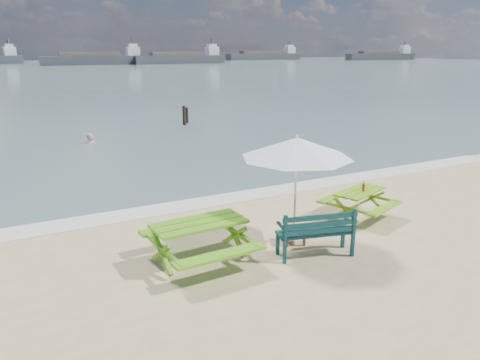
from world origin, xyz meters
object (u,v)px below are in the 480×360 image
picnic_table_right (359,204)px  side_table (294,236)px  swimmer (91,152)px  beer_bottle (363,188)px  picnic_table_left (200,243)px  park_bench (315,241)px  patio_umbrella (297,148)px

picnic_table_right → side_table: 2.41m
swimmer → beer_bottle: bearing=-72.3°
picnic_table_left → picnic_table_right: size_ratio=1.05×
picnic_table_left → swimmer: 13.26m
picnic_table_right → beer_bottle: 0.45m
beer_bottle → swimmer: 13.47m
beer_bottle → swimmer: size_ratio=0.15×
picnic_table_right → beer_bottle: bearing=-77.7°
swimmer → park_bench: bearing=-82.8°
park_bench → beer_bottle: bearing=27.3°
picnic_table_right → patio_umbrella: bearing=-166.0°
picnic_table_right → patio_umbrella: patio_umbrella is taller
park_bench → beer_bottle: (2.32, 1.20, 0.48)m
picnic_table_left → patio_umbrella: patio_umbrella is taller
park_bench → patio_umbrella: patio_umbrella is taller
park_bench → beer_bottle: size_ratio=6.28×
park_bench → swimmer: park_bench is taller
picnic_table_right → swimmer: bearing=107.7°
picnic_table_right → park_bench: size_ratio=1.22×
side_table → patio_umbrella: (-0.00, 0.00, 1.93)m
picnic_table_left → side_table: 2.18m
beer_bottle → swimmer: (-4.08, 12.78, -1.18)m
picnic_table_left → side_table: picnic_table_left is taller
patio_umbrella → beer_bottle: (2.35, 0.49, -1.32)m
park_bench → beer_bottle: 2.66m
park_bench → side_table: bearing=92.2°
picnic_table_right → side_table: picnic_table_right is taller
patio_umbrella → picnic_table_right: bearing=14.0°
park_bench → patio_umbrella: bearing=92.2°
picnic_table_left → swimmer: picnic_table_left is taller
picnic_table_left → patio_umbrella: 2.74m
park_bench → patio_umbrella: size_ratio=0.53×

